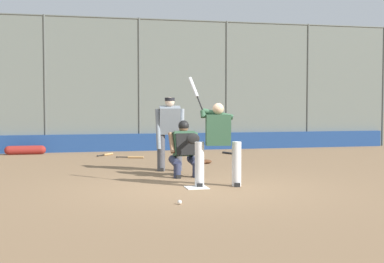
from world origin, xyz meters
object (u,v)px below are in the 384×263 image
(batter_at_plate, at_px, (218,141))
(spare_bat_near_backstop, at_px, (229,153))
(equipment_bag_dugout_side, at_px, (25,150))
(baseball_loose, at_px, (180,202))
(catcher_behind_plate, at_px, (185,148))
(umpire_home, at_px, (170,131))
(spare_bat_third_base_side, at_px, (107,154))
(spare_bat_by_padding, at_px, (134,157))
(fielding_glove_on_dirt, at_px, (206,162))

(batter_at_plate, relative_size, spare_bat_near_backstop, 2.78)
(equipment_bag_dugout_side, bearing_deg, baseball_loose, 108.17)
(catcher_behind_plate, height_order, equipment_bag_dugout_side, catcher_behind_plate)
(equipment_bag_dugout_side, bearing_deg, umpire_home, 125.89)
(spare_bat_near_backstop, xyz_separation_m, baseball_loose, (3.33, 8.14, 0.00))
(catcher_behind_plate, xyz_separation_m, spare_bat_third_base_side, (1.36, -5.33, -0.62))
(batter_at_plate, relative_size, catcher_behind_plate, 1.73)
(equipment_bag_dugout_side, bearing_deg, spare_bat_by_padding, 148.69)
(catcher_behind_plate, bearing_deg, umpire_home, -85.63)
(catcher_behind_plate, relative_size, baseball_loose, 17.11)
(batter_at_plate, distance_m, spare_bat_near_backstop, 6.87)
(fielding_glove_on_dirt, height_order, equipment_bag_dugout_side, equipment_bag_dugout_side)
(spare_bat_third_base_side, bearing_deg, equipment_bag_dugout_side, 109.77)
(umpire_home, distance_m, spare_bat_third_base_side, 4.54)
(spare_bat_by_padding, bearing_deg, fielding_glove_on_dirt, -28.06)
(catcher_behind_plate, distance_m, spare_bat_third_base_side, 5.54)
(equipment_bag_dugout_side, bearing_deg, spare_bat_near_backstop, 168.15)
(spare_bat_by_padding, bearing_deg, catcher_behind_plate, -62.48)
(spare_bat_by_padding, xyz_separation_m, equipment_bag_dugout_side, (3.26, -1.99, 0.11))
(batter_at_plate, height_order, catcher_behind_plate, batter_at_plate)
(catcher_behind_plate, height_order, spare_bat_third_base_side, catcher_behind_plate)
(spare_bat_by_padding, relative_size, fielding_glove_on_dirt, 2.56)
(umpire_home, bearing_deg, spare_bat_by_padding, -74.14)
(umpire_home, bearing_deg, catcher_behind_plate, 104.36)
(spare_bat_near_backstop, bearing_deg, equipment_bag_dugout_side, 56.24)
(catcher_behind_plate, xyz_separation_m, spare_bat_near_backstop, (-2.54, -4.92, -0.62))
(catcher_behind_plate, bearing_deg, spare_bat_third_base_side, -78.73)
(spare_bat_by_padding, xyz_separation_m, fielding_glove_on_dirt, (-1.76, 1.89, 0.02))
(umpire_home, height_order, fielding_glove_on_dirt, umpire_home)
(spare_bat_third_base_side, relative_size, fielding_glove_on_dirt, 2.08)
(fielding_glove_on_dirt, bearing_deg, spare_bat_near_backstop, -119.43)
(batter_at_plate, height_order, spare_bat_by_padding, batter_at_plate)
(spare_bat_third_base_side, bearing_deg, fielding_glove_on_dirt, -100.02)
(spare_bat_by_padding, bearing_deg, equipment_bag_dugout_side, 167.72)
(umpire_home, xyz_separation_m, baseball_loose, (0.65, 4.29, -0.93))
(spare_bat_near_backstop, height_order, baseball_loose, baseball_loose)
(equipment_bag_dugout_side, bearing_deg, fielding_glove_on_dirt, 142.34)
(catcher_behind_plate, distance_m, fielding_glove_on_dirt, 2.71)
(spare_bat_third_base_side, height_order, baseball_loose, baseball_loose)
(umpire_home, bearing_deg, equipment_bag_dugout_side, -47.12)
(spare_bat_by_padding, height_order, fielding_glove_on_dirt, fielding_glove_on_dirt)
(catcher_behind_plate, relative_size, spare_bat_near_backstop, 1.61)
(umpire_home, distance_m, baseball_loose, 4.43)
(fielding_glove_on_dirt, bearing_deg, umpire_home, 46.68)
(spare_bat_third_base_side, distance_m, baseball_loose, 8.57)
(umpire_home, distance_m, spare_bat_by_padding, 3.39)
(baseball_loose, bearing_deg, spare_bat_by_padding, -91.14)
(batter_at_plate, bearing_deg, spare_bat_near_backstop, -99.65)
(batter_at_plate, relative_size, spare_bat_by_padding, 2.71)
(batter_at_plate, distance_m, spare_bat_third_base_side, 7.12)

